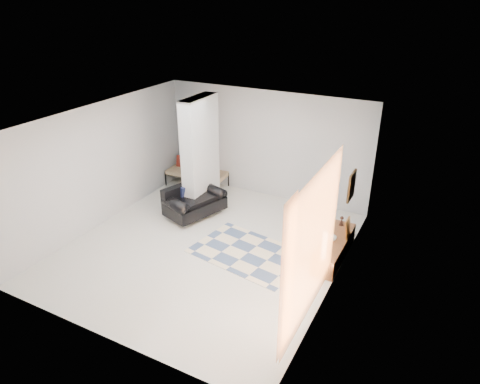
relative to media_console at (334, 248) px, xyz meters
The scene contains 17 objects.
floor 2.69m from the media_console, 160.29° to the right, with size 6.00×6.00×0.00m, color silver.
ceiling 3.73m from the media_console, 160.29° to the right, with size 6.00×6.00×0.00m, color white.
wall_back 3.49m from the media_console, 140.23° to the left, with size 6.00×6.00×0.00m, color silver.
wall_front 4.80m from the media_console, 122.85° to the right, with size 6.00×6.00×0.00m, color silver.
wall_left 5.48m from the media_console, behind, with size 6.00×6.00×0.00m, color silver.
wall_right 1.52m from the media_console, 75.73° to the right, with size 6.00×6.00×0.00m, color silver.
partition_column 3.88m from the media_console, 169.10° to the left, with size 0.35×1.20×2.80m, color silver.
hallway_door 5.12m from the media_console, 156.00° to the left, with size 0.85×0.06×2.04m, color silver.
curtain 2.41m from the media_console, 85.83° to the right, with size 2.55×2.55×0.00m, color #FF9343.
wall_art 1.46m from the media_console, ahead, with size 0.04×0.45×0.55m, color #3C2610.
media_console is the anchor object (origin of this frame).
loveseat 3.59m from the media_console, behind, with size 1.23×1.61×0.76m.
daybed 4.78m from the media_console, 158.82° to the left, with size 1.71×0.81×0.77m.
area_rug 1.78m from the media_console, 156.56° to the right, with size 2.28×1.52×0.01m, color beige.
cylinder_lamp 0.88m from the media_console, 91.57° to the right, with size 0.10×0.10×0.56m, color white.
bronze_figurine 0.72m from the media_console, 94.45° to the left, with size 0.11×0.11×0.22m, color #321D16, non-canonical shape.
vase 0.29m from the media_console, 146.96° to the right, with size 0.17×0.17×0.18m, color white.
Camera 1 is at (4.23, -6.59, 5.00)m, focal length 32.00 mm.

